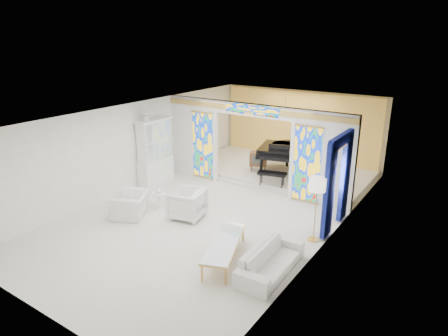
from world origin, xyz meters
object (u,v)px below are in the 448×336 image
Objects in this scene: grand_piano at (286,150)px; tv_console at (258,159)px; armchair_left at (131,205)px; coffee_table at (224,244)px; armchair_right at (187,204)px; sofa at (271,260)px; china_cabinet at (155,152)px.

grand_piano reaches higher than tv_console.
armchair_left reaches higher than coffee_table.
armchair_right is at bearing 91.57° from armchair_left.
tv_console is at bearing 30.13° from sofa.
grand_piano is 1.10m from tv_console.
china_cabinet is at bearing -151.23° from grand_piano.
armchair_right is at bearing -30.86° from china_cabinet.
tv_console reaches higher than sofa.
sofa is 0.95× the size of coffee_table.
armchair_left is 0.52× the size of sofa.
armchair_left is 0.33× the size of grand_piano.
sofa is (6.17, -2.84, -0.86)m from china_cabinet.
sofa is 6.61m from tv_console.
china_cabinet is 3.59× the size of tv_console.
china_cabinet reaches higher than tv_console.
china_cabinet is 2.95m from armchair_left.
grand_piano reaches higher than coffee_table.
tv_console reaches higher than coffee_table.
china_cabinet is 3.32m from armchair_right.
armchair_left is at bearing -72.19° from armchair_right.
coffee_table is (-1.17, -0.15, 0.13)m from sofa.
armchair_right is 0.46× the size of sofa.
grand_piano is at bearing 130.80° from armchair_left.
grand_piano is (-1.44, 6.37, 0.56)m from coffee_table.
coffee_table is at bearing 46.73° from armchair_right.
armchair_right is 3.58m from sofa.
china_cabinet is 5.87m from coffee_table.
sofa is at bearing 57.51° from armchair_left.
china_cabinet reaches higher than grand_piano.
sofa is 6.78m from grand_piano.
china_cabinet is 2.82× the size of armchair_right.
armchair_left is at bearing -129.07° from tv_console.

